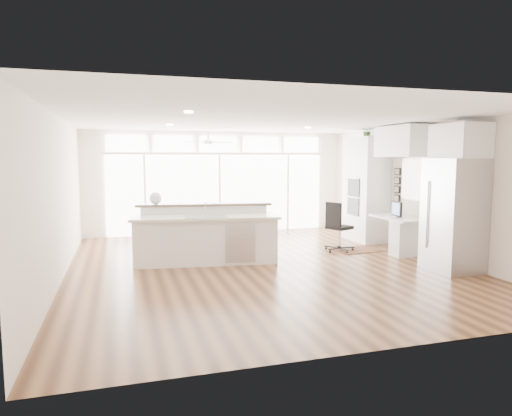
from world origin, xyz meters
name	(u,v)px	position (x,y,z in m)	size (l,w,h in m)	color
floor	(263,266)	(0.00, 0.00, -0.01)	(7.00, 8.00, 0.02)	#492A16
ceiling	(264,120)	(0.00, 0.00, 2.70)	(7.00, 8.00, 0.02)	white
wall_back	(219,182)	(0.00, 4.00, 1.35)	(7.00, 0.04, 2.70)	white
wall_front	(382,223)	(0.00, -4.00, 1.35)	(7.00, 0.04, 2.70)	white
wall_left	(59,198)	(-3.50, 0.00, 1.35)	(0.04, 8.00, 2.70)	white
wall_right	(425,190)	(3.50, 0.00, 1.35)	(0.04, 8.00, 2.70)	white
glass_wall	(219,194)	(0.00, 3.94, 1.05)	(5.80, 0.06, 2.08)	white
transom_row	(219,144)	(0.00, 3.94, 2.38)	(5.90, 0.06, 0.40)	white
desk_window	(414,180)	(3.46, 0.30, 1.55)	(0.04, 0.85, 0.85)	white
ceiling_fan	(208,138)	(-0.50, 2.80, 2.48)	(1.16, 1.16, 0.32)	white
recessed_lights	(260,122)	(0.00, 0.20, 2.68)	(3.40, 3.00, 0.02)	silver
oven_cabinet	(366,189)	(3.17, 1.80, 1.25)	(0.64, 1.20, 2.50)	white
desk_nook	(399,235)	(3.13, 0.30, 0.38)	(0.72, 1.30, 0.76)	white
upper_cabinets	(404,141)	(3.17, 0.30, 2.35)	(0.64, 1.30, 0.64)	white
refrigerator	(454,215)	(3.11, -1.35, 1.00)	(0.76, 0.90, 2.00)	#A8A8AD
fridge_cabinet	(460,141)	(3.17, -1.35, 2.30)	(0.64, 0.90, 0.60)	white
framed_photos	(397,185)	(3.46, 0.92, 1.40)	(0.06, 0.22, 0.80)	black
kitchen_island	(206,234)	(-1.00, 0.49, 0.55)	(2.79, 1.05, 1.11)	white
rug	(356,250)	(2.36, 0.76, 0.01)	(1.00, 0.73, 0.01)	#3D1F13
office_chair	(339,227)	(1.97, 0.78, 0.53)	(0.55, 0.51, 1.06)	black
fishbowl	(156,198)	(-1.89, 1.02, 1.23)	(0.24, 0.24, 0.24)	white
monitor	(397,209)	(3.05, 0.30, 0.94)	(0.07, 0.43, 0.35)	black
keyboard	(389,217)	(2.88, 0.30, 0.77)	(0.11, 0.30, 0.02)	silver
potted_plant	(367,132)	(3.17, 1.80, 2.62)	(0.28, 0.31, 0.24)	#2F5624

